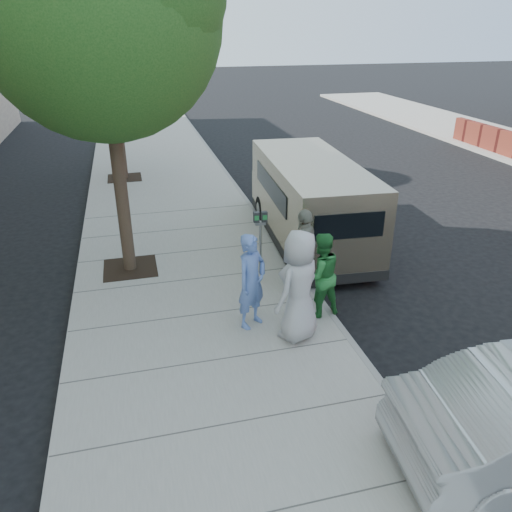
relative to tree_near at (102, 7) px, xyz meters
name	(u,v)px	position (x,y,z in m)	size (l,w,h in m)	color
ground	(252,314)	(2.25, -2.40, -5.55)	(120.00, 120.00, 0.00)	black
sidewalk	(202,317)	(1.25, -2.40, -5.47)	(5.00, 60.00, 0.15)	gray
curb_face	(319,301)	(3.69, -2.40, -5.47)	(0.12, 60.00, 0.16)	gray
tree_near	(102,7)	(0.00, 0.00, 0.00)	(4.62, 4.60, 7.53)	black
tree_far	(110,36)	(0.00, 7.60, -0.66)	(3.92, 3.80, 6.49)	black
parking_meter	(260,229)	(2.80, -0.99, -4.33)	(0.31, 0.12, 1.47)	gray
van	(309,200)	(4.56, 0.75, -4.38)	(2.33, 6.03, 2.20)	tan
person_officer	(252,281)	(2.11, -2.98, -4.49)	(0.66, 0.43, 1.81)	#5C7BC4
person_green_shirt	(320,275)	(3.45, -2.92, -4.56)	(0.82, 0.64, 1.68)	#277733
person_gray_shirt	(299,286)	(2.81, -3.56, -4.38)	(0.99, 0.65, 2.03)	#ABABAE
person_striped_polo	(304,252)	(3.45, -2.02, -4.48)	(1.07, 0.45, 1.83)	gray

